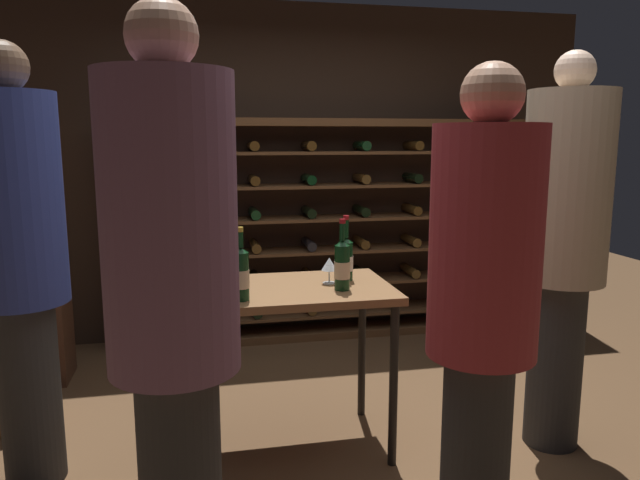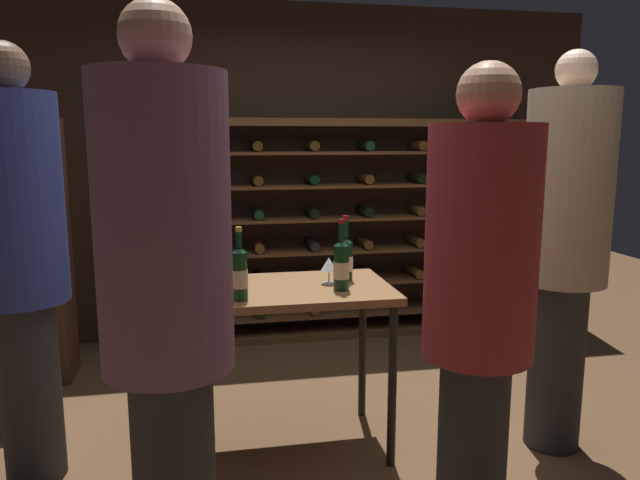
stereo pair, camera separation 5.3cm
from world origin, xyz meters
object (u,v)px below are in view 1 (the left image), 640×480
person_guest_blue_shirt (483,293)px  person_guest_plum_blouse (564,234)px  wine_bottle_green_slim (346,258)px  wine_glass_stemmed_center (329,265)px  wine_rack (334,230)px  person_guest_khaki (18,248)px  wine_bottle_black_capsule (342,265)px  tasting_table (293,306)px  display_cabinet (27,253)px  wine_bottle_gold_foil (241,274)px  person_bystander_red_print (173,293)px

person_guest_blue_shirt → person_guest_plum_blouse: (0.79, 0.67, 0.09)m
wine_bottle_green_slim → wine_glass_stemmed_center: size_ratio=2.53×
wine_rack → person_guest_khaki: (-1.90, -1.80, 0.25)m
person_guest_plum_blouse → wine_bottle_black_capsule: (-1.14, 0.13, -0.14)m
wine_glass_stemmed_center → wine_bottle_green_slim: bearing=26.9°
tasting_table → wine_bottle_green_slim: bearing=14.5°
tasting_table → person_guest_khaki: bearing=-178.1°
wine_rack → tasting_table: size_ratio=3.31×
person_guest_khaki → display_cabinet: (-0.29, 1.27, -0.26)m
wine_bottle_black_capsule → person_guest_plum_blouse: bearing=-6.4°
display_cabinet → wine_bottle_gold_foil: display_cabinet is taller
person_guest_blue_shirt → person_guest_khaki: (-1.85, 0.87, 0.09)m
wine_glass_stemmed_center → tasting_table: bearing=-172.6°
wine_rack → person_bystander_red_print: person_bystander_red_print is taller
wine_glass_stemmed_center → display_cabinet: bearing=145.7°
person_bystander_red_print → wine_glass_stemmed_center: (0.75, 1.03, -0.16)m
display_cabinet → wine_bottle_gold_foil: bearing=-48.1°
wine_bottle_black_capsule → wine_bottle_green_slim: 0.20m
wine_bottle_green_slim → wine_bottle_gold_foil: (-0.58, -0.28, 0.01)m
tasting_table → wine_bottle_green_slim: 0.38m
wine_bottle_green_slim → display_cabinet: bearing=148.3°
tasting_table → person_guest_khaki: size_ratio=0.49×
wine_glass_stemmed_center → wine_bottle_black_capsule: bearing=-76.4°
tasting_table → wine_bottle_gold_foil: wine_bottle_gold_foil is taller
display_cabinet → wine_glass_stemmed_center: display_cabinet is taller
person_guest_plum_blouse → wine_bottle_green_slim: 1.12m
wine_bottle_green_slim → wine_bottle_gold_foil: bearing=-153.8°
tasting_table → wine_bottle_green_slim: (0.30, 0.08, 0.23)m
person_bystander_red_print → wine_bottle_black_capsule: bearing=-146.3°
wine_bottle_green_slim → person_guest_khaki: bearing=-175.6°
tasting_table → wine_glass_stemmed_center: bearing=7.4°
tasting_table → wine_glass_stemmed_center: (0.20, 0.03, 0.20)m
display_cabinet → wine_bottle_gold_foil: (1.29, -1.44, 0.12)m
display_cabinet → person_guest_plum_blouse: bearing=-26.7°
wine_rack → display_cabinet: bearing=-166.5°
person_guest_khaki → wine_bottle_black_capsule: (1.50, -0.07, -0.13)m
wine_rack → display_cabinet: (-2.20, -0.53, -0.01)m
tasting_table → person_guest_plum_blouse: size_ratio=0.49×
person_guest_khaki → wine_glass_stemmed_center: size_ratio=14.85×
person_guest_blue_shirt → person_bystander_red_print: size_ratio=0.93×
tasting_table → wine_bottle_black_capsule: 0.35m
wine_rack → wine_glass_stemmed_center: size_ratio=24.17×
wine_rack → wine_bottle_green_slim: size_ratio=9.54×
person_guest_plum_blouse → tasting_table: bearing=-108.7°
person_guest_khaki → wine_bottle_green_slim: size_ratio=5.86×
wine_rack → wine_bottle_black_capsule: bearing=-102.0°
display_cabinet → person_guest_blue_shirt: bearing=-45.0°
person_guest_blue_shirt → wine_glass_stemmed_center: bearing=-158.5°
person_guest_khaki → wine_bottle_green_slim: person_guest_khaki is taller
person_bystander_red_print → wine_bottle_gold_foil: (0.28, 0.80, -0.13)m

